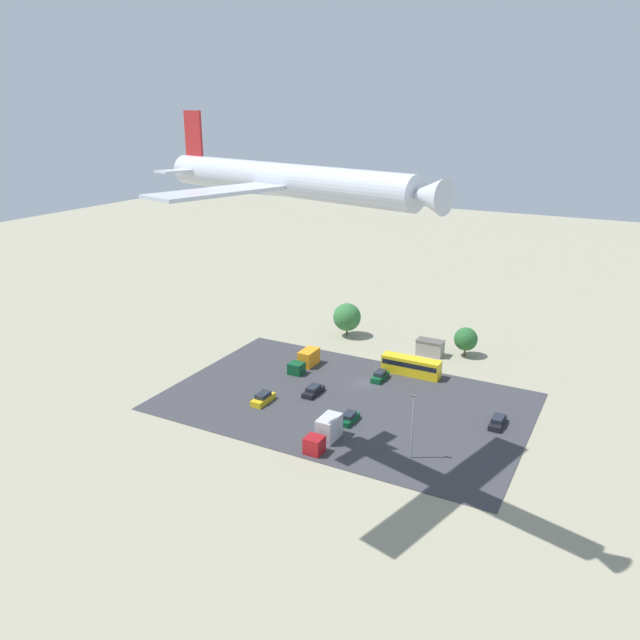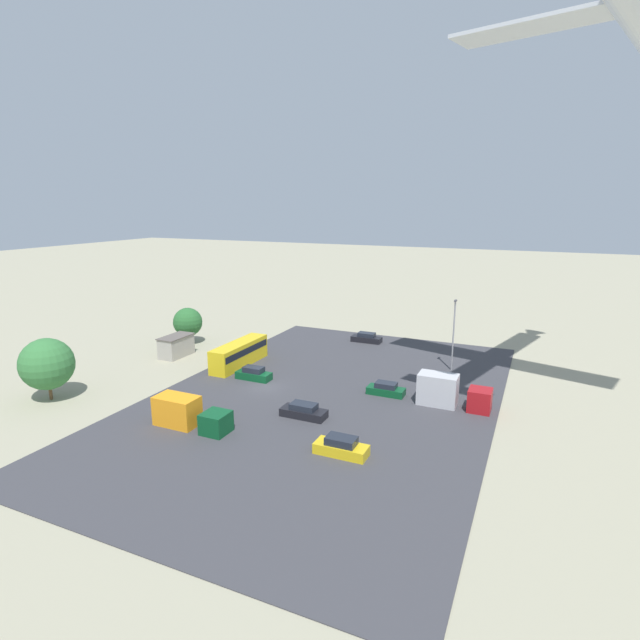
{
  "view_description": "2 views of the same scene",
  "coord_description": "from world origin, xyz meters",
  "px_view_note": "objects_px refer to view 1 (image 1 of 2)",
  "views": [
    {
      "loc": [
        -39.22,
        90.49,
        45.07
      ],
      "look_at": [
        -2.25,
        20.91,
        18.22
      ],
      "focal_mm": 35.0,
      "sensor_mm": 36.0,
      "label": 1
    },
    {
      "loc": [
        48.45,
        29.14,
        21.45
      ],
      "look_at": [
        -4.35,
        5.37,
        7.84
      ],
      "focal_mm": 28.0,
      "sensor_mm": 36.0,
      "label": 2
    }
  ],
  "objects_px": {
    "parked_truck_0": "(325,433)",
    "parked_car_1": "(498,422)",
    "parked_car_0": "(263,398)",
    "shed_building": "(430,348)",
    "bus": "(411,366)",
    "parked_car_3": "(380,376)",
    "parked_car_2": "(349,418)",
    "parked_truck_1": "(305,360)",
    "parked_car_4": "(313,391)",
    "airplane": "(288,180)"
  },
  "relations": [
    {
      "from": "parked_car_0",
      "to": "parked_car_4",
      "type": "bearing_deg",
      "value": -131.55
    },
    {
      "from": "bus",
      "to": "airplane",
      "type": "distance_m",
      "value": 54.89
    },
    {
      "from": "parked_truck_1",
      "to": "parked_car_2",
      "type": "bearing_deg",
      "value": 136.62
    },
    {
      "from": "shed_building",
      "to": "parked_car_2",
      "type": "relative_size",
      "value": 1.22
    },
    {
      "from": "parked_car_1",
      "to": "parked_car_4",
      "type": "height_order",
      "value": "parked_car_1"
    },
    {
      "from": "parked_car_4",
      "to": "parked_truck_0",
      "type": "bearing_deg",
      "value": -55.44
    },
    {
      "from": "parked_truck_1",
      "to": "airplane",
      "type": "xyz_separation_m",
      "value": [
        -18.07,
        35.29,
        36.57
      ]
    },
    {
      "from": "parked_car_0",
      "to": "parked_car_2",
      "type": "bearing_deg",
      "value": -177.95
    },
    {
      "from": "bus",
      "to": "parked_car_4",
      "type": "relative_size",
      "value": 2.21
    },
    {
      "from": "shed_building",
      "to": "parked_truck_1",
      "type": "bearing_deg",
      "value": 42.45
    },
    {
      "from": "parked_car_0",
      "to": "parked_car_1",
      "type": "xyz_separation_m",
      "value": [
        -35.19,
        -9.83,
        -0.05
      ]
    },
    {
      "from": "parked_car_1",
      "to": "parked_truck_0",
      "type": "xyz_separation_m",
      "value": [
        20.51,
        16.45,
        0.93
      ]
    },
    {
      "from": "parked_car_1",
      "to": "parked_truck_1",
      "type": "distance_m",
      "value": 36.68
    },
    {
      "from": "parked_car_2",
      "to": "parked_truck_1",
      "type": "height_order",
      "value": "parked_truck_1"
    },
    {
      "from": "parked_car_4",
      "to": "airplane",
      "type": "bearing_deg",
      "value": -66.37
    },
    {
      "from": "parked_car_1",
      "to": "parked_car_3",
      "type": "xyz_separation_m",
      "value": [
        21.99,
        -7.18,
        0.05
      ]
    },
    {
      "from": "parked_car_4",
      "to": "airplane",
      "type": "xyz_separation_m",
      "value": [
        -11.37,
        25.99,
        37.3
      ]
    },
    {
      "from": "shed_building",
      "to": "bus",
      "type": "bearing_deg",
      "value": 90.28
    },
    {
      "from": "parked_car_4",
      "to": "airplane",
      "type": "relative_size",
      "value": 0.13
    },
    {
      "from": "parked_truck_1",
      "to": "parked_car_1",
      "type": "bearing_deg",
      "value": 170.75
    },
    {
      "from": "parked_truck_0",
      "to": "parked_truck_1",
      "type": "bearing_deg",
      "value": -54.92
    },
    {
      "from": "parked_car_0",
      "to": "parked_truck_0",
      "type": "height_order",
      "value": "parked_truck_0"
    },
    {
      "from": "bus",
      "to": "parked_truck_1",
      "type": "distance_m",
      "value": 19.16
    },
    {
      "from": "parked_car_1",
      "to": "parked_car_2",
      "type": "relative_size",
      "value": 1.11
    },
    {
      "from": "parked_car_1",
      "to": "parked_truck_1",
      "type": "height_order",
      "value": "parked_truck_1"
    },
    {
      "from": "bus",
      "to": "airplane",
      "type": "relative_size",
      "value": 0.29
    },
    {
      "from": "parked_car_1",
      "to": "parked_car_3",
      "type": "bearing_deg",
      "value": -18.09
    },
    {
      "from": "parked_car_1",
      "to": "airplane",
      "type": "xyz_separation_m",
      "value": [
        18.12,
        29.39,
        37.27
      ]
    },
    {
      "from": "shed_building",
      "to": "parked_car_4",
      "type": "height_order",
      "value": "shed_building"
    },
    {
      "from": "parked_car_0",
      "to": "parked_car_4",
      "type": "relative_size",
      "value": 0.99
    },
    {
      "from": "shed_building",
      "to": "bus",
      "type": "distance_m",
      "value": 10.63
    },
    {
      "from": "parked_car_0",
      "to": "shed_building",
      "type": "bearing_deg",
      "value": -117.94
    },
    {
      "from": "bus",
      "to": "parked_car_3",
      "type": "height_order",
      "value": "bus"
    },
    {
      "from": "shed_building",
      "to": "parked_car_3",
      "type": "distance_m",
      "value": 15.83
    },
    {
      "from": "parked_car_0",
      "to": "parked_truck_1",
      "type": "bearing_deg",
      "value": -86.35
    },
    {
      "from": "parked_car_1",
      "to": "parked_car_0",
      "type": "bearing_deg",
      "value": 15.61
    },
    {
      "from": "bus",
      "to": "shed_building",
      "type": "bearing_deg",
      "value": -179.72
    },
    {
      "from": "shed_building",
      "to": "airplane",
      "type": "distance_m",
      "value": 63.42
    },
    {
      "from": "parked_truck_0",
      "to": "parked_car_0",
      "type": "bearing_deg",
      "value": -24.25
    },
    {
      "from": "shed_building",
      "to": "parked_car_1",
      "type": "xyz_separation_m",
      "value": [
        -18.05,
        22.49,
        -0.8
      ]
    },
    {
      "from": "parked_truck_0",
      "to": "parked_car_1",
      "type": "bearing_deg",
      "value": -141.27
    },
    {
      "from": "bus",
      "to": "parked_car_3",
      "type": "xyz_separation_m",
      "value": [
        3.99,
        4.68,
        -1.03
      ]
    },
    {
      "from": "parked_truck_0",
      "to": "parked_car_2",
      "type": "bearing_deg",
      "value": -93.06
    },
    {
      "from": "parked_car_4",
      "to": "parked_truck_1",
      "type": "xyz_separation_m",
      "value": [
        6.7,
        -9.3,
        0.73
      ]
    },
    {
      "from": "parked_car_1",
      "to": "parked_car_4",
      "type": "relative_size",
      "value": 0.99
    },
    {
      "from": "bus",
      "to": "parked_car_0",
      "type": "distance_m",
      "value": 27.7
    },
    {
      "from": "parked_truck_1",
      "to": "airplane",
      "type": "distance_m",
      "value": 53.94
    },
    {
      "from": "parked_car_3",
      "to": "parked_truck_0",
      "type": "relative_size",
      "value": 0.58
    },
    {
      "from": "parked_car_0",
      "to": "parked_car_1",
      "type": "height_order",
      "value": "parked_car_0"
    },
    {
      "from": "parked_car_1",
      "to": "parked_car_2",
      "type": "distance_m",
      "value": 22.16
    }
  ]
}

